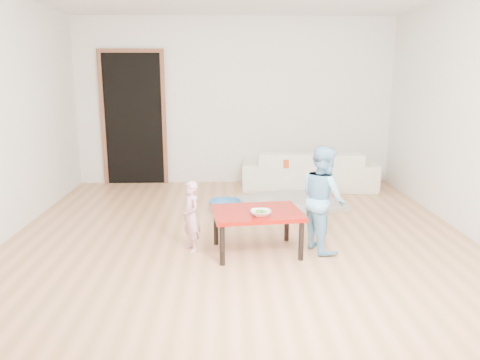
{
  "coord_description": "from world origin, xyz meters",
  "views": [
    {
      "loc": [
        -0.14,
        -4.99,
        1.75
      ],
      "look_at": [
        0.0,
        -0.2,
        0.65
      ],
      "focal_mm": 35.0,
      "sensor_mm": 36.0,
      "label": 1
    }
  ],
  "objects_px": {
    "sofa": "(309,169)",
    "child_blue": "(323,198)",
    "basin": "(225,206)",
    "red_table": "(257,232)",
    "child_pink": "(191,216)",
    "bowl": "(261,213)"
  },
  "relations": [
    {
      "from": "sofa",
      "to": "child_blue",
      "type": "xyz_separation_m",
      "value": [
        -0.31,
        -2.58,
        0.23
      ]
    },
    {
      "from": "sofa",
      "to": "basin",
      "type": "distance_m",
      "value": 1.78
    },
    {
      "from": "red_table",
      "to": "child_blue",
      "type": "xyz_separation_m",
      "value": [
        0.66,
        0.07,
        0.32
      ]
    },
    {
      "from": "child_pink",
      "to": "bowl",
      "type": "bearing_deg",
      "value": 43.61
    },
    {
      "from": "bowl",
      "to": "basin",
      "type": "height_order",
      "value": "bowl"
    },
    {
      "from": "sofa",
      "to": "child_blue",
      "type": "height_order",
      "value": "child_blue"
    },
    {
      "from": "bowl",
      "to": "child_blue",
      "type": "distance_m",
      "value": 0.68
    },
    {
      "from": "basin",
      "to": "bowl",
      "type": "bearing_deg",
      "value": -77.7
    },
    {
      "from": "bowl",
      "to": "red_table",
      "type": "bearing_deg",
      "value": 100.43
    },
    {
      "from": "child_pink",
      "to": "child_blue",
      "type": "relative_size",
      "value": 0.67
    },
    {
      "from": "child_pink",
      "to": "red_table",
      "type": "bearing_deg",
      "value": 55.22
    },
    {
      "from": "child_blue",
      "to": "basin",
      "type": "xyz_separation_m",
      "value": [
        -0.98,
        1.38,
        -0.47
      ]
    },
    {
      "from": "red_table",
      "to": "child_pink",
      "type": "bearing_deg",
      "value": 174.05
    },
    {
      "from": "red_table",
      "to": "basin",
      "type": "height_order",
      "value": "red_table"
    },
    {
      "from": "sofa",
      "to": "red_table",
      "type": "height_order",
      "value": "sofa"
    },
    {
      "from": "bowl",
      "to": "child_pink",
      "type": "xyz_separation_m",
      "value": [
        -0.68,
        0.22,
        -0.1
      ]
    },
    {
      "from": "red_table",
      "to": "bowl",
      "type": "distance_m",
      "value": 0.28
    },
    {
      "from": "bowl",
      "to": "sofa",
      "type": "bearing_deg",
      "value": 71.21
    },
    {
      "from": "child_pink",
      "to": "basin",
      "type": "height_order",
      "value": "child_pink"
    },
    {
      "from": "sofa",
      "to": "basin",
      "type": "bearing_deg",
      "value": 46.74
    },
    {
      "from": "sofa",
      "to": "bowl",
      "type": "relative_size",
      "value": 10.36
    },
    {
      "from": "bowl",
      "to": "child_pink",
      "type": "bearing_deg",
      "value": 162.44
    }
  ]
}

